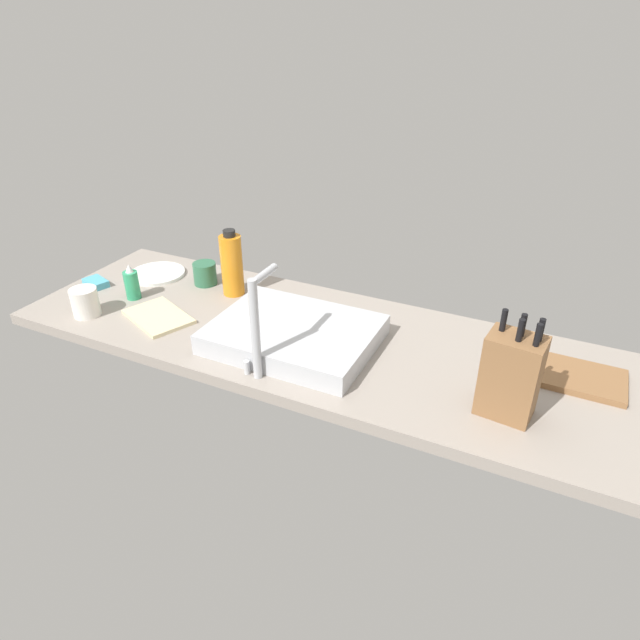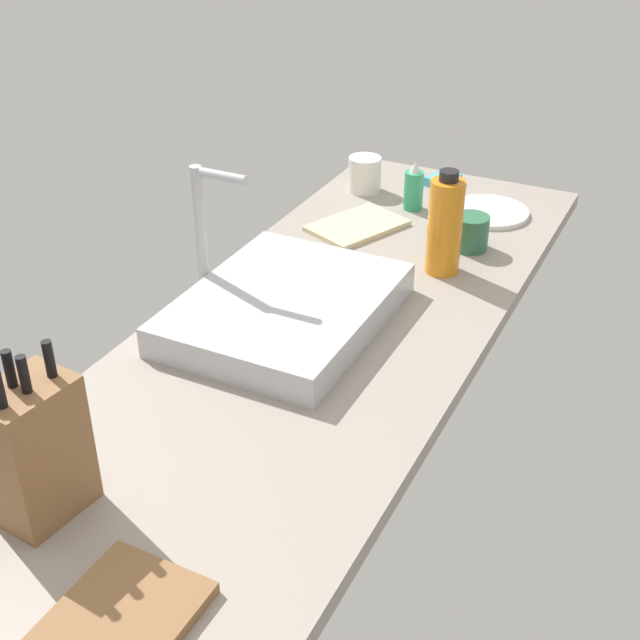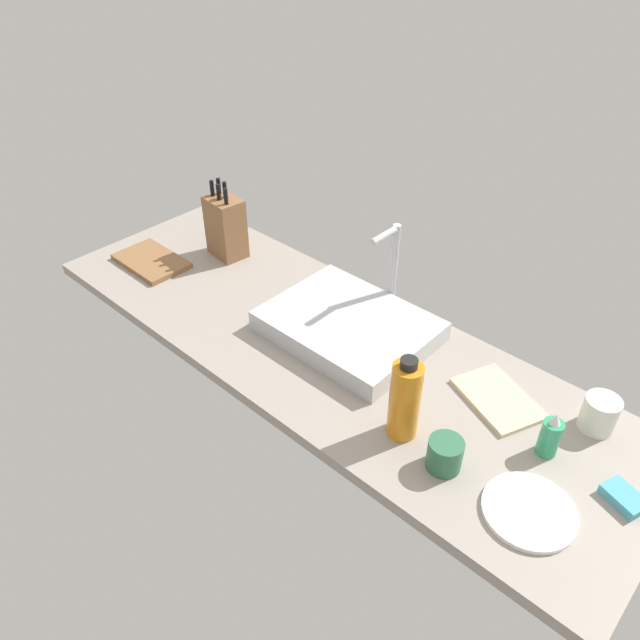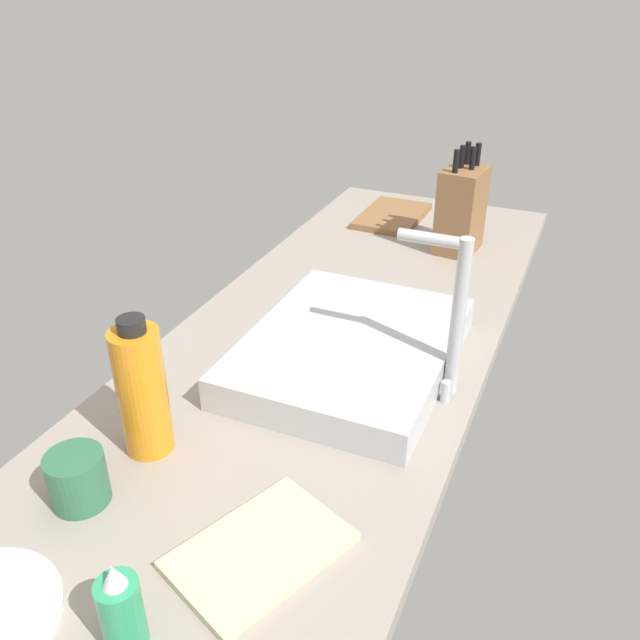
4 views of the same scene
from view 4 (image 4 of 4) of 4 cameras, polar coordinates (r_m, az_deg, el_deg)
name	(u,v)px [view 4 (image 4 of 4)]	position (r cm, az deg, el deg)	size (l,w,h in cm)	color
countertop_slab	(323,355)	(130.09, 0.27, -3.08)	(189.89, 62.29, 3.50)	gray
sink_basin	(350,350)	(122.73, 2.64, -2.62)	(46.79, 35.93, 6.21)	#B7BABF
faucet	(452,307)	(111.04, 11.38, 1.11)	(5.50, 12.31, 28.90)	#B7BABF
knife_block	(461,210)	(171.58, 12.12, 9.33)	(13.95, 10.84, 26.89)	brown
cutting_board	(392,216)	(193.47, 6.28, 8.95)	(25.50, 16.37, 1.80)	brown
soap_bottle	(122,612)	(81.35, -16.81, -23.01)	(4.87, 4.87, 12.53)	#2D9966
water_bottle	(142,390)	(102.29, -15.17, -5.89)	(7.48, 7.48, 23.13)	orange
dish_towel	(260,551)	(90.31, -5.24, -19.26)	(22.21, 14.80, 1.20)	beige
ceramic_cup	(78,479)	(100.09, -20.25, -12.76)	(8.19, 8.19, 7.96)	#2D6647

